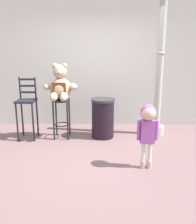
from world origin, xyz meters
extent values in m
plane|color=#7B5E60|center=(0.00, 0.00, 0.00)|extent=(24.00, 24.00, 0.00)
cube|color=silver|center=(0.00, 2.13, 1.96)|extent=(6.24, 0.30, 3.92)
cylinder|color=black|center=(-0.68, 1.07, 0.77)|extent=(0.36, 0.36, 0.04)
cylinder|color=black|center=(-0.82, 0.94, 0.37)|extent=(0.03, 0.03, 0.75)
cylinder|color=black|center=(-0.55, 0.94, 0.37)|extent=(0.03, 0.03, 0.75)
cylinder|color=black|center=(-0.82, 1.21, 0.37)|extent=(0.03, 0.03, 0.75)
cylinder|color=black|center=(-0.55, 1.21, 0.37)|extent=(0.03, 0.03, 0.75)
torus|color=black|center=(-0.68, 1.07, 0.28)|extent=(0.29, 0.29, 0.02)
sphere|color=tan|center=(-0.68, 1.07, 1.00)|extent=(0.41, 0.41, 0.41)
cube|color=maroon|center=(-0.68, 0.90, 1.01)|extent=(0.26, 0.03, 0.25)
sphere|color=tan|center=(-0.68, 1.07, 1.32)|extent=(0.27, 0.27, 0.27)
ellipsoid|color=#AB9F91|center=(-0.68, 0.96, 1.30)|extent=(0.11, 0.08, 0.08)
sphere|color=black|center=(-0.68, 0.93, 1.30)|extent=(0.03, 0.03, 0.03)
sphere|color=tan|center=(-0.77, 1.07, 1.42)|extent=(0.11, 0.11, 0.11)
sphere|color=tan|center=(-0.59, 1.07, 1.42)|extent=(0.11, 0.11, 0.11)
ellipsoid|color=tan|center=(-0.93, 1.04, 1.04)|extent=(0.15, 0.23, 0.13)
ellipsoid|color=tan|center=(-0.43, 1.04, 1.04)|extent=(0.15, 0.23, 0.13)
ellipsoid|color=tan|center=(-0.77, 0.87, 0.87)|extent=(0.14, 0.35, 0.17)
ellipsoid|color=tan|center=(-0.59, 0.87, 0.87)|extent=(0.14, 0.35, 0.17)
cylinder|color=#CAA6A8|center=(0.73, -0.20, 0.06)|extent=(0.08, 0.08, 0.11)
cylinder|color=silver|center=(0.73, -0.20, 0.26)|extent=(0.06, 0.06, 0.29)
cylinder|color=#CAA6A8|center=(0.83, -0.20, 0.06)|extent=(0.08, 0.08, 0.11)
cylinder|color=silver|center=(0.83, -0.20, 0.26)|extent=(0.06, 0.06, 0.29)
cube|color=#9E4FA9|center=(0.78, -0.20, 0.57)|extent=(0.20, 0.11, 0.34)
cylinder|color=#9E4FA9|center=(0.65, -0.20, 0.59)|extent=(0.05, 0.05, 0.29)
cylinder|color=#9E4FA9|center=(0.91, -0.20, 0.59)|extent=(0.05, 0.05, 0.29)
sphere|color=#D8B293|center=(0.78, -0.20, 0.84)|extent=(0.21, 0.21, 0.21)
sphere|color=#A855A5|center=(0.78, -0.18, 0.85)|extent=(0.23, 0.23, 0.23)
cylinder|color=black|center=(0.13, 1.12, 0.37)|extent=(0.44, 0.44, 0.74)
cylinder|color=#2D2D33|center=(0.13, 1.12, 0.76)|extent=(0.47, 0.47, 0.05)
cylinder|color=#AFADA5|center=(1.25, 1.32, 0.09)|extent=(0.33, 0.33, 0.18)
cylinder|color=#ABB1A7|center=(1.25, 1.32, 1.52)|extent=(0.14, 0.14, 2.68)
torus|color=#ADA89E|center=(1.25, 1.32, 1.66)|extent=(0.19, 0.19, 0.04)
cube|color=black|center=(-1.34, 1.00, 0.76)|extent=(0.36, 0.36, 0.03)
cylinder|color=black|center=(-1.50, 0.85, 0.37)|extent=(0.03, 0.03, 0.75)
cylinder|color=black|center=(-1.19, 0.85, 0.37)|extent=(0.03, 0.03, 0.75)
cylinder|color=black|center=(-1.50, 1.16, 0.37)|extent=(0.03, 0.03, 0.75)
cylinder|color=black|center=(-1.19, 1.16, 0.37)|extent=(0.03, 0.03, 0.75)
cylinder|color=black|center=(-1.50, 1.16, 0.99)|extent=(0.03, 0.03, 0.42)
cylinder|color=black|center=(-1.19, 1.16, 0.99)|extent=(0.03, 0.03, 0.42)
cube|color=black|center=(-1.34, 1.16, 0.91)|extent=(0.31, 0.02, 0.04)
cube|color=black|center=(-1.34, 1.16, 1.03)|extent=(0.31, 0.02, 0.04)
cube|color=black|center=(-1.34, 1.16, 1.16)|extent=(0.31, 0.02, 0.04)
camera|label=1|loc=(0.13, -3.53, 1.71)|focal=38.82mm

